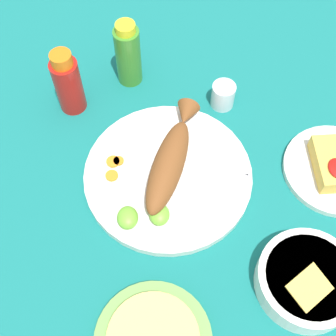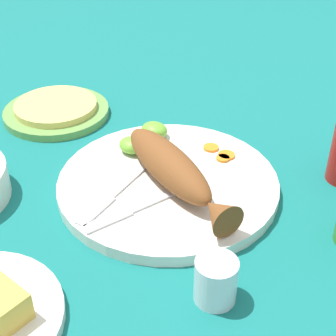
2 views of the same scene
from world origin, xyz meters
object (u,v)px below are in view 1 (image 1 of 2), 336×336
Objects in this scene: fried_fish at (171,159)px; hot_sauce_bottle_red at (68,83)px; main_plate at (168,175)px; fork_far at (210,186)px; salt_cup at (223,97)px; side_plate_fries at (335,170)px; hot_sauce_bottle_green at (128,54)px; guacamole_bowl at (307,280)px; fork_near at (210,165)px.

fried_fish is 1.68× the size of hot_sauce_bottle_red.
main_plate is 2.13× the size of hot_sauce_bottle_red.
salt_cup is (-0.21, 0.05, 0.01)m from fork_far.
fried_fish reaches higher than fork_far.
fried_fish is at bearing 48.52° from hot_sauce_bottle_red.
hot_sauce_bottle_red is at bearing -110.78° from side_plate_fries.
hot_sauce_bottle_red is 0.33m from salt_cup.
hot_sauce_bottle_red reaches higher than main_plate.
fork_far is (0.03, 0.08, 0.01)m from main_plate.
salt_cup is at bearing -132.02° from side_plate_fries.
hot_sauce_bottle_green is at bearing -123.86° from side_plate_fries.
hot_sauce_bottle_green reaches higher than guacamole_bowl.
hot_sauce_bottle_red is at bearing -111.37° from fried_fish.
fried_fish is 1.27× the size of side_plate_fries.
main_plate is 0.22m from salt_cup.
side_plate_fries is at bearing 47.98° from salt_cup.
fried_fish is 0.09m from fork_far.
salt_cup is at bearing 66.57° from hot_sauce_bottle_green.
guacamole_bowl reaches higher than fork_near.
hot_sauce_bottle_red reaches higher than salt_cup.
fork_near is (0.00, 0.08, -0.03)m from fried_fish.
hot_sauce_bottle_red is 0.89× the size of guacamole_bowl.
salt_cup is 0.42m from guacamole_bowl.
fork_near is at bearing 98.73° from main_plate.
fried_fish is 1.41× the size of fork_far.
hot_sauce_bottle_green reaches higher than main_plate.
fork_far is 0.90× the size of side_plate_fries.
hot_sauce_bottle_red is at bearing -92.86° from salt_cup.
salt_cup is (-0.16, 0.04, 0.01)m from fork_near.
fried_fish reaches higher than fork_near.
fried_fish is at bearing -138.53° from guacamole_bowl.
salt_cup is at bearing 90.19° from fork_near.
fork_near is 0.25m from side_plate_fries.
salt_cup is (-0.16, 0.12, -0.02)m from fried_fish.
fork_far is at bearing 66.24° from main_plate.
hot_sauce_bottle_green is 0.22m from salt_cup.
guacamole_bowl is at bearing 61.58° from fried_fish.
hot_sauce_bottle_red is 0.98× the size of hot_sauce_bottle_green.
main_plate is 0.09m from fork_far.
hot_sauce_bottle_red is 2.73× the size of salt_cup.
hot_sauce_bottle_green reaches higher than fork_far.
fork_far is 1.07× the size of guacamole_bowl.
guacamole_bowl is (0.22, -0.11, 0.02)m from side_plate_fries.
hot_sauce_bottle_green is 0.58m from guacamole_bowl.
fork_near is 1.05× the size of guacamole_bowl.
hot_sauce_bottle_green reaches higher than side_plate_fries.
hot_sauce_bottle_green is at bearing -142.94° from fried_fish.
main_plate is at bearing -35.96° from salt_cup.
main_plate is 0.28m from hot_sauce_bottle_green.
fork_far is at bearing -81.44° from fork_near.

